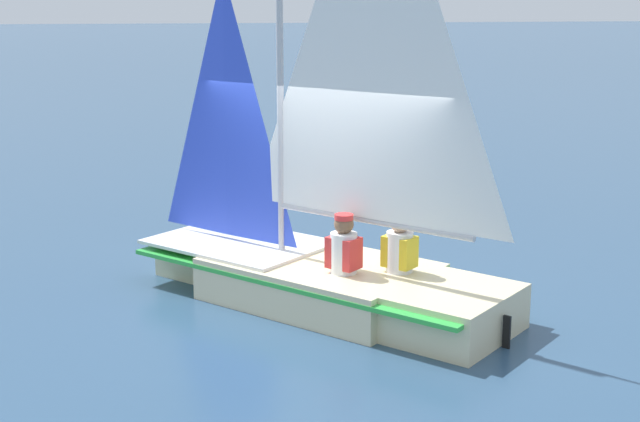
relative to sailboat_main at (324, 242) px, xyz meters
name	(u,v)px	position (x,y,z in m)	size (l,w,h in m)	color
ground_plane	(320,302)	(-0.05, -0.04, -0.73)	(260.00, 260.00, 0.00)	#2D4C6B
sailboat_main	(324,242)	(0.00, 0.00, 0.00)	(4.44, 4.25, 5.47)	beige
sailor_helm	(344,261)	(0.44, 0.13, -0.10)	(0.43, 0.42, 1.16)	black
sailor_crew	(399,260)	(0.51, 0.75, -0.10)	(0.43, 0.42, 1.16)	black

